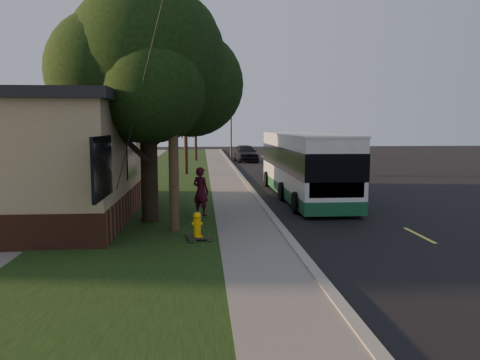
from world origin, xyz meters
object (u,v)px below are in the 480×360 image
bare_tree_far (196,139)px  transit_bus (304,164)px  skateboard_spare (201,239)px  skateboarder (201,191)px  bare_tree_near (186,142)px  fire_hydrant (197,225)px  leafy_tree (148,67)px  dumpster (93,179)px  skateboard_main (191,238)px  utility_pole (172,79)px  traffic_signal (231,127)px  distant_car (245,153)px

bare_tree_far → transit_bus: (5.15, -22.36, -0.46)m
bare_tree_far → skateboard_spare: size_ratio=5.55×
transit_bus → skateboarder: 6.36m
bare_tree_near → skateboard_spare: size_ratio=5.92×
fire_hydrant → transit_bus: 9.06m
leafy_tree → bare_tree_near: bearing=87.5°
bare_tree_near → dumpster: 9.72m
skateboard_main → dumpster: 10.69m
bare_tree_near → skateboarder: bearing=-86.1°
fire_hydrant → skateboard_spare: fire_hydrant is taller
utility_pole → dumpster: size_ratio=4.57×
skateboard_main → traffic_signal: bearing=84.5°
skateboard_spare → dumpster: dumpster is taller
transit_bus → skateboarder: transit_bus is taller
traffic_signal → fire_hydrant: bearing=-95.2°
bare_tree_far → distant_car: bearing=-11.1°
skateboard_spare → distant_car: bearing=82.3°
bare_tree_near → distant_car: bearing=65.8°
fire_hydrant → leafy_tree: leafy_tree is taller
leafy_tree → bare_tree_far: (1.17, 27.35, -3.16)m
skateboarder → distant_car: size_ratio=0.37×
bare_tree_near → bare_tree_far: bare_tree_near is taller
leafy_tree → skateboard_main: 5.97m
dumpster → distant_car: size_ratio=0.43×
utility_pole → distant_car: (4.81, 28.13, -3.84)m
utility_pole → skateboarder: bearing=71.1°
traffic_signal → skateboard_main: 34.53m
dumpster → transit_bus: bearing=-9.7°
skateboard_main → dumpster: bearing=116.7°
skateboard_main → utility_pole: bearing=113.0°
bare_tree_near → skateboard_main: 18.36m
leafy_tree → skateboard_main: bearing=-64.3°
dumpster → bare_tree_far: bearing=77.5°
utility_pole → traffic_signal: size_ratio=1.65×
skateboarder → fire_hydrant: bearing=124.3°
leafy_tree → utility_pole: bearing=-62.4°
traffic_signal → transit_bus: (1.65, -26.36, -1.62)m
bare_tree_near → transit_bus: 11.82m
skateboard_main → distant_car: bearing=81.7°
utility_pole → skateboard_spare: 4.79m
skateboarder → skateboard_main: size_ratio=2.08×
skateboarder → skateboard_main: (-0.28, -3.58, -0.81)m
bare_tree_far → skateboard_spare: bare_tree_far is taller
traffic_signal → skateboarder: traffic_signal is taller
utility_pole → dumpster: (-4.28, 8.30, -3.88)m
distant_car → skateboard_main: bearing=-102.4°
leafy_tree → transit_bus: 8.82m
bare_tree_near → traffic_signal: 16.52m
traffic_signal → leafy_tree: bearing=-98.5°
skateboarder → skateboard_spare: skateboarder is taller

